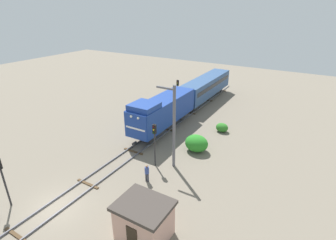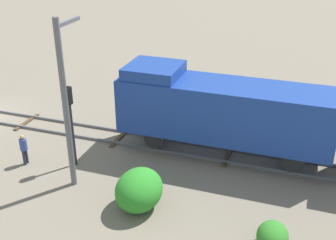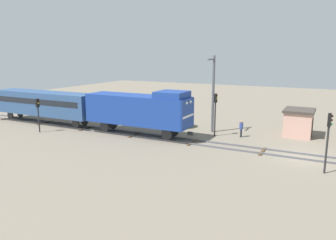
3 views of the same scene
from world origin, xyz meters
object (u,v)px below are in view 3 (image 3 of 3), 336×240
at_px(passenger_car_leading, 45,103).
at_px(relay_hut, 299,122).
at_px(traffic_signal_mid, 215,107).
at_px(traffic_signal_near, 328,132).
at_px(catenary_mast, 213,92).
at_px(worker_by_signal, 241,127).
at_px(traffic_signal_far, 38,109).
at_px(locomotive, 139,109).

xyz_separation_m(passenger_car_leading, relay_hut, (7.50, -27.73, -1.13)).
relative_size(passenger_car_leading, traffic_signal_mid, 3.22).
height_order(traffic_signal_near, catenary_mast, catenary_mast).
distance_m(traffic_signal_near, worker_by_signal, 11.02).
relative_size(traffic_signal_mid, catenary_mast, 0.54).
relative_size(passenger_car_leading, relay_hut, 4.00).
relative_size(passenger_car_leading, traffic_signal_far, 3.88).
xyz_separation_m(traffic_signal_near, relay_hut, (10.70, 2.88, -1.58)).
bearing_deg(traffic_signal_near, catenary_mast, 54.14).
height_order(passenger_car_leading, traffic_signal_near, traffic_signal_near).
height_order(locomotive, traffic_signal_far, locomotive).
relative_size(locomotive, passenger_car_leading, 0.83).
xyz_separation_m(passenger_car_leading, catenary_mast, (4.94, -19.35, 1.77)).
xyz_separation_m(worker_by_signal, catenary_mast, (0.74, 3.34, 3.30)).
bearing_deg(catenary_mast, passenger_car_leading, 104.32).
height_order(traffic_signal_mid, relay_hut, traffic_signal_mid).
bearing_deg(worker_by_signal, relay_hut, 27.44).
distance_m(worker_by_signal, relay_hut, 6.03).
distance_m(traffic_signal_mid, traffic_signal_far, 18.60).
distance_m(traffic_signal_mid, catenary_mast, 2.17).
xyz_separation_m(locomotive, catenary_mast, (4.94, -6.01, 1.52)).
xyz_separation_m(traffic_signal_mid, catenary_mast, (1.54, 0.84, 1.28)).
bearing_deg(passenger_car_leading, traffic_signal_far, -140.59).
distance_m(traffic_signal_near, relay_hut, 11.19).
bearing_deg(traffic_signal_near, traffic_signal_far, 90.83).
distance_m(passenger_car_leading, traffic_signal_mid, 20.48).
bearing_deg(locomotive, traffic_signal_far, 109.13).
height_order(traffic_signal_far, worker_by_signal, traffic_signal_far).
height_order(locomotive, traffic_signal_near, locomotive).
relative_size(locomotive, worker_by_signal, 6.82).
relative_size(passenger_car_leading, worker_by_signal, 8.24).
xyz_separation_m(traffic_signal_far, worker_by_signal, (7.80, -19.73, -1.53)).
xyz_separation_m(locomotive, traffic_signal_mid, (3.40, -6.85, 0.24)).
distance_m(locomotive, traffic_signal_far, 10.99).
height_order(traffic_signal_near, traffic_signal_far, traffic_signal_near).
bearing_deg(worker_by_signal, traffic_signal_mid, -168.08).
distance_m(worker_by_signal, catenary_mast, 4.75).
distance_m(locomotive, worker_by_signal, 10.41).
relative_size(worker_by_signal, relay_hut, 0.49).
bearing_deg(traffic_signal_mid, passenger_car_leading, 99.56).
relative_size(locomotive, relay_hut, 3.31).
distance_m(locomotive, traffic_signal_mid, 7.65).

